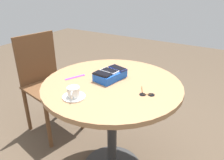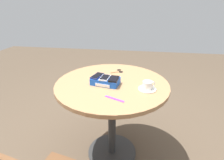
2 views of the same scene
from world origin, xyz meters
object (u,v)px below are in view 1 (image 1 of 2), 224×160
(saucer, at_px, (74,97))
(phone_white, at_px, (110,71))
(coffee_cup, at_px, (73,92))
(sunglasses, at_px, (146,94))
(phone_black, at_px, (102,74))
(chair_near_window, at_px, (47,83))
(round_table, at_px, (112,103))
(phone_box, at_px, (110,75))
(lanyard_strap, at_px, (75,77))
(phone_navy, at_px, (118,68))

(saucer, bearing_deg, phone_white, 172.94)
(coffee_cup, xyz_separation_m, sunglasses, (-0.25, 0.34, -0.04))
(phone_black, relative_size, chair_near_window, 0.13)
(round_table, xyz_separation_m, phone_black, (0.02, -0.06, 0.21))
(phone_box, relative_size, lanyard_strap, 1.59)
(saucer, distance_m, sunglasses, 0.43)
(phone_white, height_order, sunglasses, phone_white)
(phone_box, bearing_deg, coffee_cup, -7.77)
(phone_box, bearing_deg, phone_white, -108.91)
(saucer, bearing_deg, phone_box, 171.98)
(phone_navy, xyz_separation_m, sunglasses, (0.15, 0.28, -0.06))
(phone_box, relative_size, phone_navy, 1.66)
(sunglasses, bearing_deg, round_table, -96.81)
(round_table, height_order, phone_navy, phone_navy)
(phone_black, distance_m, chair_near_window, 0.85)
(coffee_cup, distance_m, chair_near_window, 0.92)
(lanyard_strap, bearing_deg, saucer, 38.47)
(phone_white, height_order, phone_black, same)
(sunglasses, xyz_separation_m, chair_near_window, (-0.20, -1.08, -0.28))
(phone_white, bearing_deg, chair_near_window, -98.88)
(phone_black, xyz_separation_m, saucer, (0.26, -0.03, -0.05))
(phone_navy, distance_m, coffee_cup, 0.40)
(phone_box, distance_m, phone_navy, 0.08)
(phone_box, xyz_separation_m, coffee_cup, (0.33, -0.04, 0.01))
(round_table, distance_m, saucer, 0.33)
(phone_black, height_order, chair_near_window, chair_near_window)
(saucer, height_order, chair_near_window, chair_near_window)
(coffee_cup, bearing_deg, saucer, -152.01)
(phone_box, xyz_separation_m, saucer, (0.33, -0.05, -0.02))
(phone_navy, distance_m, saucer, 0.41)
(phone_box, height_order, lanyard_strap, phone_box)
(phone_navy, height_order, coffee_cup, same)
(round_table, height_order, phone_white, phone_white)
(phone_black, xyz_separation_m, chair_near_window, (-0.19, -0.76, -0.33))
(saucer, relative_size, coffee_cup, 1.40)
(phone_box, bearing_deg, saucer, -8.02)
(round_table, xyz_separation_m, lanyard_strap, (0.06, -0.26, 0.15))
(phone_navy, xyz_separation_m, chair_near_window, (-0.05, -0.80, -0.33))
(phone_black, distance_m, coffee_cup, 0.26)
(phone_black, relative_size, saucer, 0.92)
(round_table, xyz_separation_m, sunglasses, (0.03, 0.26, 0.15))
(phone_white, distance_m, lanyard_strap, 0.25)
(phone_white, bearing_deg, phone_box, 71.09)
(saucer, bearing_deg, phone_navy, 170.77)
(sunglasses, bearing_deg, phone_white, -104.54)
(lanyard_strap, bearing_deg, sunglasses, 93.03)
(coffee_cup, bearing_deg, phone_black, 174.23)
(phone_black, relative_size, sunglasses, 1.08)
(phone_box, xyz_separation_m, phone_black, (0.07, -0.02, 0.03))
(phone_white, relative_size, phone_black, 1.01)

